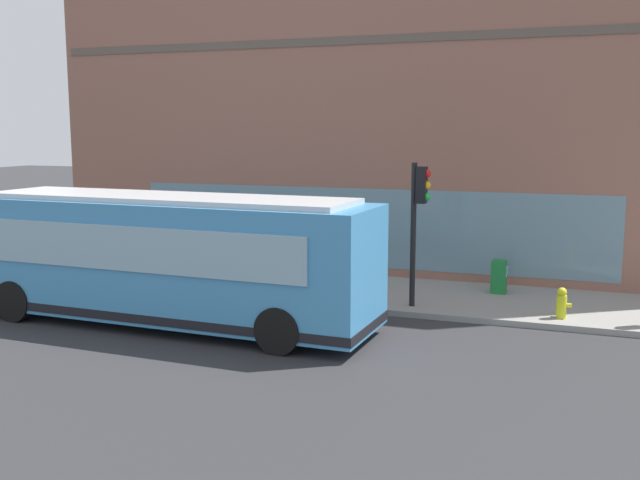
% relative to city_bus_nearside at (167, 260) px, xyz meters
% --- Properties ---
extents(ground, '(120.00, 120.00, 0.00)m').
position_rel_city_bus_nearside_xyz_m(ground, '(-0.09, -2.76, -1.55)').
color(ground, '#2D2D30').
extents(sidewalk_curb, '(4.08, 40.00, 0.15)m').
position_rel_city_bus_nearside_xyz_m(sidewalk_curb, '(4.55, -2.76, -1.48)').
color(sidewalk_curb, gray).
rests_on(sidewalk_curb, ground).
extents(building_corner, '(8.60, 21.22, 13.04)m').
position_rel_city_bus_nearside_xyz_m(building_corner, '(10.87, -2.76, 4.96)').
color(building_corner, '#8C5B4C').
rests_on(building_corner, ground).
extents(city_bus_nearside, '(2.87, 10.12, 3.07)m').
position_rel_city_bus_nearside_xyz_m(city_bus_nearside, '(0.00, 0.00, 0.00)').
color(city_bus_nearside, '#3F8CC6').
rests_on(city_bus_nearside, ground).
extents(traffic_light_near_corner, '(0.32, 0.49, 3.62)m').
position_rel_city_bus_nearside_xyz_m(traffic_light_near_corner, '(3.15, -5.28, 1.12)').
color(traffic_light_near_corner, black).
rests_on(traffic_light_near_corner, sidewalk_curb).
extents(fire_hydrant, '(0.35, 0.35, 0.74)m').
position_rel_city_bus_nearside_xyz_m(fire_hydrant, '(3.17, -8.75, -1.04)').
color(fire_hydrant, gold).
rests_on(fire_hydrant, sidewalk_curb).
extents(pedestrian_near_hydrant, '(0.32, 0.32, 1.55)m').
position_rel_city_bus_nearside_xyz_m(pedestrian_near_hydrant, '(4.18, 0.78, -0.52)').
color(pedestrian_near_hydrant, gold).
rests_on(pedestrian_near_hydrant, sidewalk_curb).
extents(newspaper_vending_box, '(0.44, 0.42, 0.90)m').
position_rel_city_bus_nearside_xyz_m(newspaper_vending_box, '(5.44, -7.05, -0.95)').
color(newspaper_vending_box, '#197233').
rests_on(newspaper_vending_box, sidewalk_curb).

